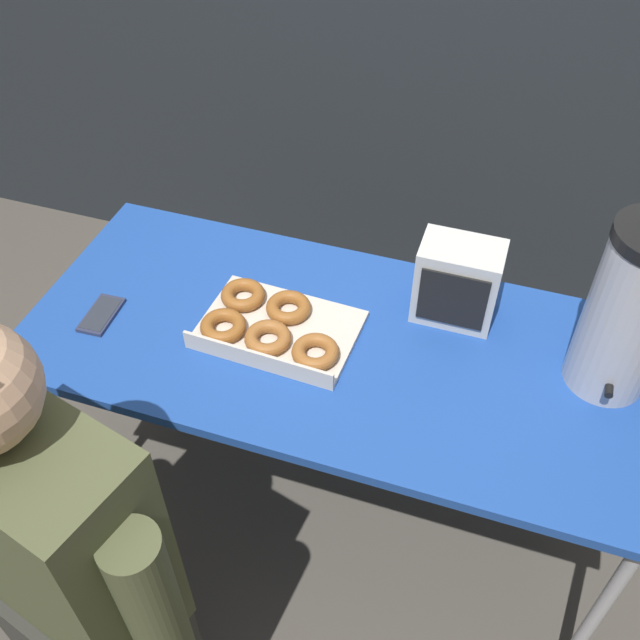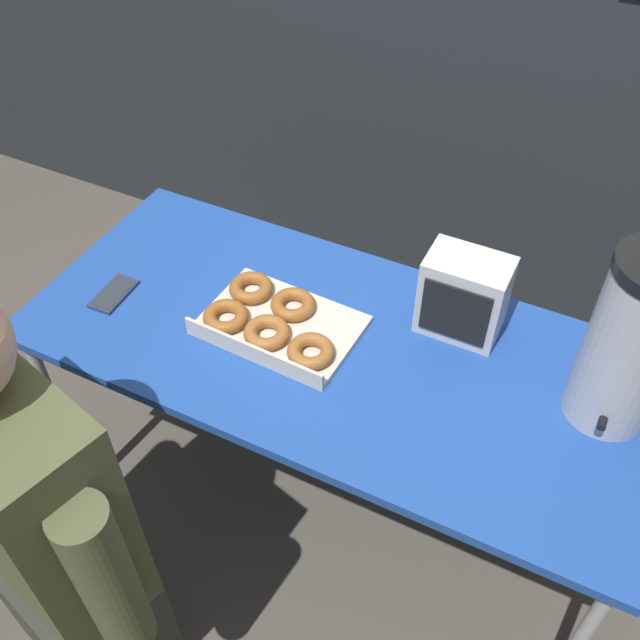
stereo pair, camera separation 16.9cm
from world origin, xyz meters
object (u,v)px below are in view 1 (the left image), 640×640
Objects in this scene: donut_box at (272,327)px; space_heater at (457,282)px; person_seated at (66,566)px; coffee_urn at (631,311)px; cell_phone at (101,315)px.

space_heater is (0.40, 0.21, 0.08)m from donut_box.
space_heater is at bearing -111.98° from person_seated.
coffee_urn reaches higher than cell_phone.
coffee_urn reaches higher than donut_box.
donut_box is 0.88× the size of coffee_urn.
donut_box is 0.46m from space_heater.
donut_box is 0.80m from coffee_urn.
cell_phone is 0.89m from space_heater.
person_seated reaches higher than cell_phone.
space_heater is at bearing 29.60° from donut_box.
person_seated reaches higher than donut_box.
person_seated is at bearing -143.13° from coffee_urn.
person_seated is (-0.99, -0.74, -0.35)m from coffee_urn.
person_seated is at bearing -106.08° from donut_box.
cell_phone is (-0.43, -0.08, -0.02)m from donut_box.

